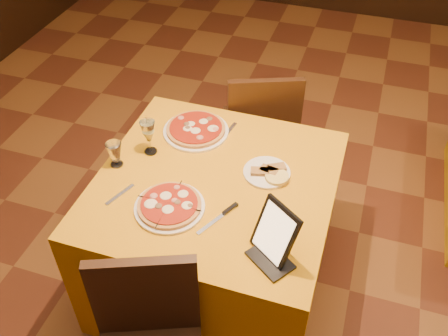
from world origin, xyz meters
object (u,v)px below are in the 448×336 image
(main_table, at_px, (216,232))
(water_glass, at_px, (115,154))
(chair_main_far, at_px, (259,126))
(wine_glass, at_px, (149,137))
(pizza_far, at_px, (196,130))
(tablet, at_px, (275,232))
(pizza_near, at_px, (170,206))

(main_table, bearing_deg, water_glass, -174.98)
(chair_main_far, distance_m, wine_glass, 0.92)
(main_table, height_order, pizza_far, pizza_far)
(wine_glass, bearing_deg, tablet, -29.79)
(main_table, xyz_separation_m, water_glass, (-0.49, -0.04, 0.44))
(chair_main_far, height_order, pizza_near, chair_main_far)
(main_table, relative_size, tablet, 4.51)
(main_table, distance_m, wine_glass, 0.61)
(wine_glass, height_order, water_glass, wine_glass)
(tablet, bearing_deg, pizza_far, 167.31)
(wine_glass, xyz_separation_m, water_glass, (-0.12, -0.14, -0.03))
(wine_glass, relative_size, water_glass, 1.46)
(pizza_far, distance_m, tablet, 0.86)
(main_table, height_order, water_glass, water_glass)
(pizza_near, xyz_separation_m, pizza_far, (-0.08, 0.54, -0.00))
(main_table, xyz_separation_m, tablet, (0.36, -0.32, 0.49))
(pizza_far, distance_m, water_glass, 0.45)
(main_table, relative_size, water_glass, 8.46)
(pizza_far, relative_size, water_glass, 2.62)
(main_table, bearing_deg, chair_main_far, 90.00)
(main_table, relative_size, pizza_far, 3.22)
(chair_main_far, relative_size, tablet, 3.73)
(wine_glass, bearing_deg, pizza_near, -53.97)
(pizza_near, distance_m, wine_glass, 0.41)
(water_glass, bearing_deg, main_table, 5.02)
(pizza_far, bearing_deg, wine_glass, -126.27)
(main_table, relative_size, wine_glass, 5.79)
(chair_main_far, bearing_deg, water_glass, 39.35)
(wine_glass, xyz_separation_m, tablet, (0.73, -0.42, 0.03))
(water_glass, bearing_deg, chair_main_far, 61.10)
(chair_main_far, bearing_deg, main_table, 68.26)
(main_table, xyz_separation_m, wine_glass, (-0.37, 0.10, 0.47))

